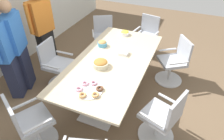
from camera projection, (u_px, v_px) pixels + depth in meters
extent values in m
cube|color=brown|center=(112.00, 93.00, 3.85)|extent=(10.00, 10.00, 0.01)
cube|color=#CCB793|center=(112.00, 61.00, 3.41)|extent=(2.40, 1.20, 0.04)
cube|color=silver|center=(99.00, 113.00, 3.43)|extent=(0.56, 0.56, 0.02)
cylinder|color=silver|center=(99.00, 98.00, 3.22)|extent=(0.09, 0.09, 0.69)
cube|color=silver|center=(122.00, 76.00, 4.24)|extent=(0.56, 0.56, 0.02)
cylinder|color=silver|center=(123.00, 62.00, 4.03)|extent=(0.09, 0.09, 0.69)
cylinder|color=silver|center=(168.00, 79.00, 4.16)|extent=(0.75, 0.75, 0.02)
cylinder|color=silver|center=(170.00, 71.00, 4.03)|extent=(0.05, 0.05, 0.41)
cube|color=#ADB2BC|center=(172.00, 61.00, 3.90)|extent=(0.64, 0.64, 0.06)
cube|color=#ADB2BC|center=(185.00, 49.00, 3.79)|extent=(0.38, 0.28, 0.42)
cube|color=silver|center=(179.00, 63.00, 3.63)|extent=(0.23, 0.32, 0.02)
cube|color=silver|center=(168.00, 49.00, 4.02)|extent=(0.23, 0.32, 0.02)
cylinder|color=silver|center=(143.00, 53.00, 4.99)|extent=(0.63, 0.63, 0.02)
cylinder|color=silver|center=(144.00, 45.00, 4.87)|extent=(0.05, 0.05, 0.41)
cube|color=#ADB2BC|center=(145.00, 37.00, 4.73)|extent=(0.54, 0.54, 0.06)
cube|color=#ADB2BC|center=(150.00, 24.00, 4.72)|extent=(0.12, 0.44, 0.42)
cube|color=silver|center=(156.00, 35.00, 4.55)|extent=(0.37, 0.10, 0.02)
cube|color=silver|center=(136.00, 29.00, 4.76)|extent=(0.37, 0.10, 0.02)
cylinder|color=silver|center=(104.00, 54.00, 4.95)|extent=(0.74, 0.74, 0.02)
cylinder|color=silver|center=(104.00, 46.00, 4.82)|extent=(0.05, 0.05, 0.41)
cube|color=#ADB2BC|center=(104.00, 38.00, 4.69)|extent=(0.63, 0.63, 0.06)
cube|color=#ADB2BC|center=(103.00, 24.00, 4.71)|extent=(0.25, 0.40, 0.42)
cube|color=silver|center=(114.00, 32.00, 4.64)|extent=(0.33, 0.21, 0.02)
cube|color=silver|center=(93.00, 33.00, 4.59)|extent=(0.33, 0.21, 0.02)
cylinder|color=silver|center=(62.00, 83.00, 4.07)|extent=(0.56, 0.56, 0.02)
cylinder|color=silver|center=(60.00, 74.00, 3.94)|extent=(0.05, 0.05, 0.41)
cube|color=#ADB2BC|center=(58.00, 65.00, 3.80)|extent=(0.47, 0.47, 0.06)
cube|color=#ADB2BC|center=(47.00, 52.00, 3.72)|extent=(0.44, 0.05, 0.42)
cube|color=silver|center=(64.00, 53.00, 3.92)|extent=(0.04, 0.37, 0.02)
cube|color=silver|center=(50.00, 66.00, 3.55)|extent=(0.04, 0.37, 0.02)
cylinder|color=silver|center=(40.00, 140.00, 3.01)|extent=(0.73, 0.73, 0.02)
cylinder|color=silver|center=(37.00, 131.00, 2.88)|extent=(0.05, 0.05, 0.41)
cube|color=#ADB2BC|center=(33.00, 120.00, 2.74)|extent=(0.62, 0.62, 0.06)
cube|color=#ADB2BC|center=(12.00, 116.00, 2.50)|extent=(0.24, 0.40, 0.42)
cube|color=silver|center=(24.00, 104.00, 2.83)|extent=(0.34, 0.20, 0.02)
cube|color=silver|center=(38.00, 126.00, 2.52)|extent=(0.34, 0.20, 0.02)
cylinder|color=silver|center=(155.00, 134.00, 3.08)|extent=(0.69, 0.69, 0.02)
cylinder|color=silver|center=(157.00, 125.00, 2.96)|extent=(0.05, 0.05, 0.41)
cube|color=#ADB2BC|center=(160.00, 115.00, 2.82)|extent=(0.59, 0.59, 0.06)
cube|color=#ADB2BC|center=(176.00, 111.00, 2.56)|extent=(0.43, 0.18, 0.42)
cube|color=silver|center=(151.00, 119.00, 2.60)|extent=(0.15, 0.36, 0.02)
cube|color=silver|center=(170.00, 100.00, 2.89)|extent=(0.15, 0.36, 0.02)
cube|color=#232842|center=(15.00, 76.00, 3.62)|extent=(0.37, 0.31, 0.81)
cube|color=blue|center=(2.00, 40.00, 3.19)|extent=(0.49, 0.38, 0.64)
cylinder|color=blue|center=(8.00, 31.00, 3.38)|extent=(0.11, 0.11, 0.57)
cube|color=#232842|center=(24.00, 68.00, 3.81)|extent=(0.37, 0.31, 0.81)
cube|color=blue|center=(13.00, 33.00, 3.38)|extent=(0.49, 0.38, 0.64)
sphere|color=tan|center=(4.00, 6.00, 3.11)|extent=(0.22, 0.22, 0.22)
cylinder|color=blue|center=(18.00, 25.00, 3.58)|extent=(0.11, 0.11, 0.57)
cylinder|color=blue|center=(5.00, 39.00, 3.15)|extent=(0.11, 0.11, 0.57)
cube|color=black|center=(47.00, 49.00, 4.39)|extent=(0.35, 0.25, 0.81)
cube|color=orange|center=(40.00, 17.00, 3.95)|extent=(0.47, 0.29, 0.64)
cylinder|color=orange|center=(50.00, 11.00, 4.11)|extent=(0.09, 0.09, 0.58)
cylinder|color=orange|center=(29.00, 19.00, 3.75)|extent=(0.09, 0.09, 0.58)
cylinder|color=white|center=(125.00, 33.00, 4.14)|extent=(0.19, 0.19, 0.06)
ellipsoid|color=yellow|center=(125.00, 32.00, 4.12)|extent=(0.16, 0.16, 0.06)
cylinder|color=#4C9EC6|center=(102.00, 44.00, 3.77)|extent=(0.17, 0.17, 0.08)
ellipsoid|color=tan|center=(102.00, 42.00, 3.75)|extent=(0.15, 0.15, 0.07)
cylinder|color=beige|center=(101.00, 64.00, 3.23)|extent=(0.26, 0.26, 0.08)
ellipsoid|color=#AD702D|center=(101.00, 62.00, 3.21)|extent=(0.22, 0.22, 0.08)
cylinder|color=white|center=(89.00, 90.00, 2.79)|extent=(0.38, 0.38, 0.01)
torus|color=pink|center=(94.00, 83.00, 2.88)|extent=(0.11, 0.11, 0.03)
torus|color=pink|center=(85.00, 83.00, 2.88)|extent=(0.11, 0.11, 0.03)
torus|color=pink|center=(79.00, 89.00, 2.78)|extent=(0.11, 0.11, 0.03)
torus|color=tan|center=(82.00, 95.00, 2.68)|extent=(0.11, 0.11, 0.03)
torus|color=tan|center=(95.00, 95.00, 2.69)|extent=(0.11, 0.11, 0.03)
torus|color=brown|center=(100.00, 89.00, 2.79)|extent=(0.11, 0.11, 0.03)
cube|color=white|center=(124.00, 53.00, 3.54)|extent=(0.16, 0.16, 0.06)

